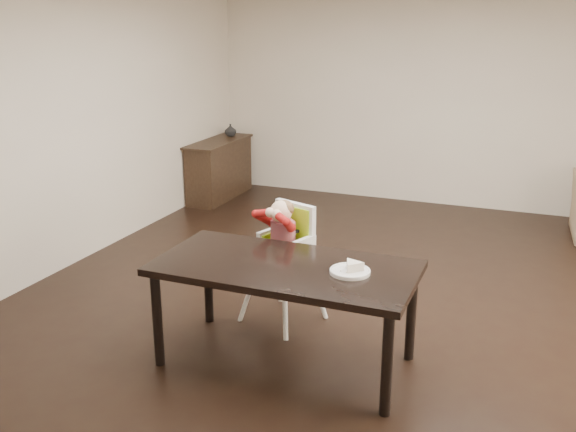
# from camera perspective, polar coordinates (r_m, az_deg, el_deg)

# --- Properties ---
(ground) EXTENTS (7.00, 7.00, 0.00)m
(ground) POSITION_cam_1_polar(r_m,az_deg,el_deg) (5.57, 6.69, -8.17)
(ground) COLOR black
(ground) RESTS_ON ground
(room_walls) EXTENTS (6.02, 7.02, 2.71)m
(room_walls) POSITION_cam_1_polar(r_m,az_deg,el_deg) (5.06, 7.43, 11.18)
(room_walls) COLOR beige
(room_walls) RESTS_ON ground
(dining_table) EXTENTS (1.80, 0.90, 0.75)m
(dining_table) POSITION_cam_1_polar(r_m,az_deg,el_deg) (4.46, -0.24, -5.29)
(dining_table) COLOR black
(dining_table) RESTS_ON ground
(high_chair) EXTENTS (0.54, 0.54, 1.02)m
(high_chair) POSITION_cam_1_polar(r_m,az_deg,el_deg) (5.08, -0.29, -1.79)
(high_chair) COLOR white
(high_chair) RESTS_ON ground
(plate) EXTENTS (0.35, 0.35, 0.08)m
(plate) POSITION_cam_1_polar(r_m,az_deg,el_deg) (4.30, 5.63, -4.73)
(plate) COLOR white
(plate) RESTS_ON dining_table
(sideboard) EXTENTS (0.44, 1.26, 0.79)m
(sideboard) POSITION_cam_1_polar(r_m,az_deg,el_deg) (8.81, -6.12, 4.17)
(sideboard) COLOR black
(sideboard) RESTS_ON ground
(vase) EXTENTS (0.22, 0.22, 0.16)m
(vase) POSITION_cam_1_polar(r_m,az_deg,el_deg) (9.03, -5.14, 7.59)
(vase) COLOR #99999E
(vase) RESTS_ON sideboard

